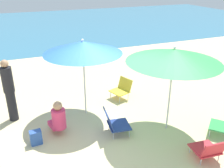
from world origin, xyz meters
TOP-DOWN VIEW (x-y plane):
  - ground_plane at (0.00, 0.00)m, footprint 40.00×40.00m
  - sea_water at (0.00, 14.94)m, footprint 40.00×16.00m
  - umbrella_blue at (-0.16, 1.13)m, footprint 2.01×2.01m
  - umbrella_green at (1.51, -0.35)m, footprint 2.16×2.16m
  - beach_chair_b at (1.16, 1.62)m, footprint 0.68×0.67m
  - beach_chair_c at (0.20, -0.08)m, footprint 0.66×0.62m
  - beach_chair_d at (1.63, -1.69)m, footprint 0.59×0.63m
  - person_a at (-1.04, 0.42)m, footprint 0.41×0.55m
  - person_b at (-2.04, 1.53)m, footprint 0.28×0.28m
  - beach_bag at (-1.61, 0.22)m, footprint 0.27×0.19m

SIDE VIEW (x-z plane):
  - ground_plane at x=0.00m, z-range 0.00..0.00m
  - sea_water at x=0.00m, z-range 0.00..0.01m
  - beach_bag at x=-1.61m, z-range 0.00..0.34m
  - beach_chair_d at x=1.63m, z-range -0.01..0.57m
  - beach_chair_c at x=0.20m, z-range 0.00..0.64m
  - beach_chair_b at x=1.16m, z-range 0.02..0.64m
  - person_a at x=-1.04m, z-range -0.02..0.87m
  - person_b at x=-2.04m, z-range 0.02..1.69m
  - umbrella_blue at x=-0.16m, z-range 0.84..2.95m
  - umbrella_green at x=1.51m, z-range 0.85..2.98m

